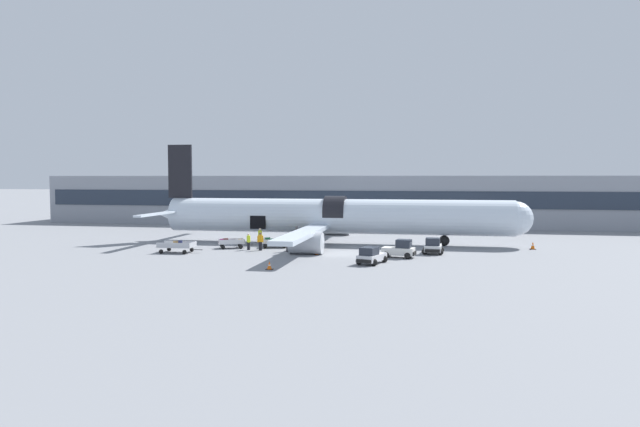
# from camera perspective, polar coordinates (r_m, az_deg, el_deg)

# --- Properties ---
(ground_plane) EXTENTS (500.00, 500.00, 0.00)m
(ground_plane) POSITION_cam_1_polar(r_m,az_deg,el_deg) (52.87, 2.58, -4.00)
(ground_plane) COLOR gray
(terminal_strip) EXTENTS (101.37, 12.45, 7.25)m
(terminal_strip) POSITION_cam_1_polar(r_m,az_deg,el_deg) (85.74, 5.85, 1.34)
(terminal_strip) COLOR gray
(terminal_strip) RESTS_ON ground_plane
(airplane) EXTENTS (40.31, 34.65, 10.64)m
(airplane) POSITION_cam_1_polar(r_m,az_deg,el_deg) (60.48, 1.13, -0.34)
(airplane) COLOR silver
(airplane) RESTS_ON ground_plane
(baggage_tug_lead) EXTENTS (2.40, 2.82, 1.31)m
(baggage_tug_lead) POSITION_cam_1_polar(r_m,az_deg,el_deg) (56.05, -0.63, -2.99)
(baggage_tug_lead) COLOR silver
(baggage_tug_lead) RESTS_ON ground_plane
(baggage_tug_mid) EXTENTS (3.05, 2.12, 1.61)m
(baggage_tug_mid) POSITION_cam_1_polar(r_m,az_deg,el_deg) (50.45, 7.98, -3.63)
(baggage_tug_mid) COLOR silver
(baggage_tug_mid) RESTS_ON ground_plane
(baggage_tug_rear) EXTENTS (2.06, 2.63, 1.50)m
(baggage_tug_rear) POSITION_cam_1_polar(r_m,az_deg,el_deg) (53.44, 11.23, -3.30)
(baggage_tug_rear) COLOR white
(baggage_tug_rear) RESTS_ON ground_plane
(baggage_tug_spare) EXTENTS (2.47, 3.49, 1.40)m
(baggage_tug_spare) POSITION_cam_1_polar(r_m,az_deg,el_deg) (46.61, 5.13, -4.29)
(baggage_tug_spare) COLOR silver
(baggage_tug_spare) RESTS_ON ground_plane
(baggage_cart_loading) EXTENTS (3.67, 2.20, 1.02)m
(baggage_cart_loading) POSITION_cam_1_polar(r_m,az_deg,el_deg) (57.24, -4.50, -2.95)
(baggage_cart_loading) COLOR silver
(baggage_cart_loading) RESTS_ON ground_plane
(baggage_cart_queued) EXTENTS (3.40, 2.35, 1.00)m
(baggage_cart_queued) POSITION_cam_1_polar(r_m,az_deg,el_deg) (57.27, -8.82, -2.97)
(baggage_cart_queued) COLOR silver
(baggage_cart_queued) RESTS_ON ground_plane
(baggage_cart_empty) EXTENTS (4.18, 2.25, 1.15)m
(baggage_cart_empty) POSITION_cam_1_polar(r_m,az_deg,el_deg) (54.87, -14.04, -3.26)
(baggage_cart_empty) COLOR #B7BABF
(baggage_cart_empty) RESTS_ON ground_plane
(ground_crew_loader_a) EXTENTS (0.44, 0.56, 1.60)m
(ground_crew_loader_a) POSITION_cam_1_polar(r_m,az_deg,el_deg) (55.65, -7.16, -2.77)
(ground_crew_loader_a) COLOR black
(ground_crew_loader_a) RESTS_ON ground_plane
(ground_crew_loader_b) EXTENTS (0.58, 0.54, 1.75)m
(ground_crew_loader_b) POSITION_cam_1_polar(r_m,az_deg,el_deg) (55.07, -5.98, -2.75)
(ground_crew_loader_b) COLOR black
(ground_crew_loader_b) RESTS_ON ground_plane
(ground_crew_driver) EXTENTS (0.45, 0.62, 1.76)m
(ground_crew_driver) POSITION_cam_1_polar(r_m,az_deg,el_deg) (53.93, -3.24, -2.86)
(ground_crew_driver) COLOR #2D2D33
(ground_crew_driver) RESTS_ON ground_plane
(ground_crew_supervisor) EXTENTS (0.58, 0.58, 1.82)m
(ground_crew_supervisor) POSITION_cam_1_polar(r_m,az_deg,el_deg) (58.22, -2.00, -2.35)
(ground_crew_supervisor) COLOR black
(ground_crew_supervisor) RESTS_ON ground_plane
(ground_crew_helper) EXTENTS (0.46, 0.62, 1.76)m
(ground_crew_helper) POSITION_cam_1_polar(r_m,az_deg,el_deg) (59.42, -6.02, -2.28)
(ground_crew_helper) COLOR #2D2D33
(ground_crew_helper) RESTS_ON ground_plane
(suitcase_on_tarmac_upright) EXTENTS (0.45, 0.29, 0.61)m
(suitcase_on_tarmac_upright) POSITION_cam_1_polar(r_m,az_deg,el_deg) (54.88, -2.85, -3.46)
(suitcase_on_tarmac_upright) COLOR olive
(suitcase_on_tarmac_upright) RESTS_ON ground_plane
(safety_cone_nose) EXTENTS (0.58, 0.58, 0.76)m
(safety_cone_nose) POSITION_cam_1_polar(r_m,az_deg,el_deg) (59.46, 20.51, -3.03)
(safety_cone_nose) COLOR black
(safety_cone_nose) RESTS_ON ground_plane
(safety_cone_engine_left) EXTENTS (0.54, 0.54, 0.63)m
(safety_cone_engine_left) POSITION_cam_1_polar(r_m,az_deg,el_deg) (43.78, -5.08, -5.22)
(safety_cone_engine_left) COLOR black
(safety_cone_engine_left) RESTS_ON ground_plane
(safety_cone_wingtip) EXTENTS (0.49, 0.49, 0.59)m
(safety_cone_wingtip) POSITION_cam_1_polar(r_m,az_deg,el_deg) (51.85, -0.31, -3.85)
(safety_cone_wingtip) COLOR black
(safety_cone_wingtip) RESTS_ON ground_plane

